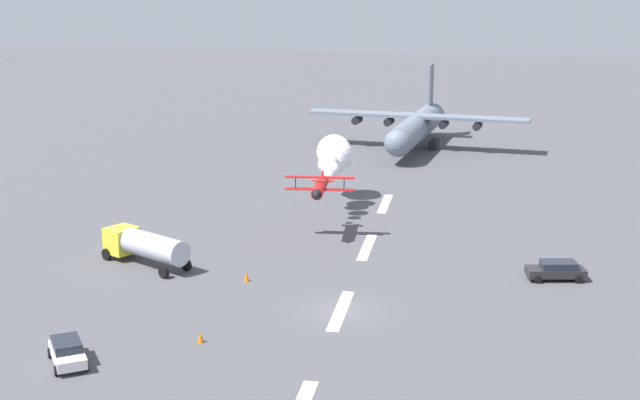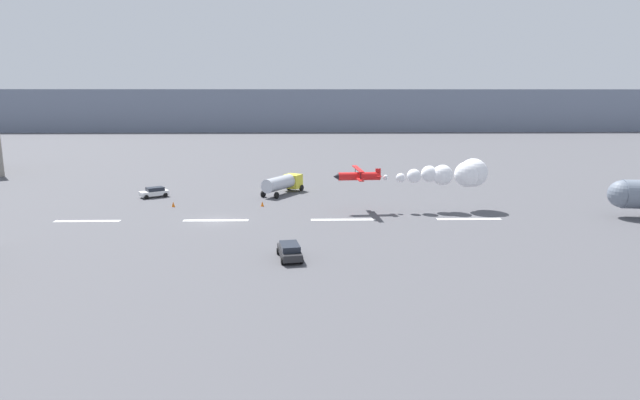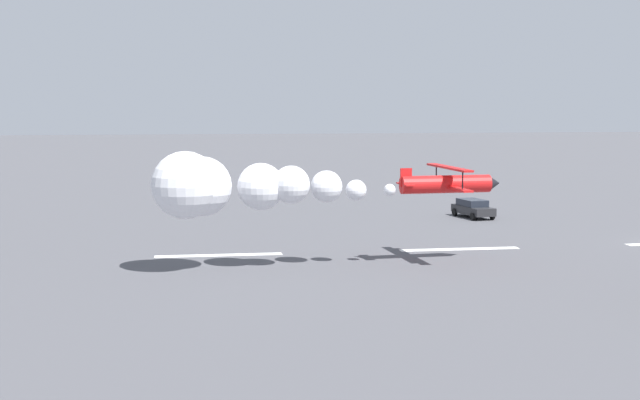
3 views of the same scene
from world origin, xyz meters
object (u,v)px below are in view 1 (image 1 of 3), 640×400
object	(u,v)px
followme_car_yellow	(557,270)
traffic_cone_far	(247,277)
traffic_cone_near	(201,337)
fuel_tanker_truck	(145,245)
cargo_transport_plane	(415,127)
airport_staff_sedan	(67,352)
stunt_biplane_red	(334,158)

from	to	relation	value
followme_car_yellow	traffic_cone_far	xyz separation A→B (m)	(-4.59, 24.16, -0.44)
traffic_cone_far	traffic_cone_near	bearing A→B (deg)	-179.73
fuel_tanker_truck	cargo_transport_plane	bearing A→B (deg)	-18.86
airport_staff_sedan	cargo_transport_plane	bearing A→B (deg)	-12.53
cargo_transport_plane	fuel_tanker_truck	world-z (taller)	cargo_transport_plane
fuel_tanker_truck	followme_car_yellow	world-z (taller)	fuel_tanker_truck
cargo_transport_plane	fuel_tanker_truck	xyz separation A→B (m)	(-54.48, 18.61, -1.46)
stunt_biplane_red	airport_staff_sedan	xyz separation A→B (m)	(-42.66, 9.97, -4.07)
stunt_biplane_red	fuel_tanker_truck	size ratio (longest dim) A/B	2.39
followme_car_yellow	traffic_cone_near	xyz separation A→B (m)	(-16.88, 24.11, -0.44)
followme_car_yellow	traffic_cone_far	distance (m)	24.60
cargo_transport_plane	traffic_cone_far	size ratio (longest dim) A/B	41.15
cargo_transport_plane	traffic_cone_far	distance (m)	57.74
traffic_cone_near	traffic_cone_far	bearing A→B (deg)	0.27
cargo_transport_plane	fuel_tanker_truck	distance (m)	57.59
followme_car_yellow	traffic_cone_near	size ratio (longest dim) A/B	6.43
airport_staff_sedan	traffic_cone_far	world-z (taller)	airport_staff_sedan
cargo_transport_plane	followme_car_yellow	world-z (taller)	cargo_transport_plane
cargo_transport_plane	fuel_tanker_truck	bearing A→B (deg)	161.14
followme_car_yellow	traffic_cone_far	size ratio (longest dim) A/B	6.43
fuel_tanker_truck	followme_car_yellow	size ratio (longest dim) A/B	1.80
fuel_tanker_truck	traffic_cone_far	distance (m)	9.73
fuel_tanker_truck	traffic_cone_near	size ratio (longest dim) A/B	11.60
airport_staff_sedan	traffic_cone_near	distance (m)	8.54
fuel_tanker_truck	followme_car_yellow	distance (m)	33.56
followme_car_yellow	airport_staff_sedan	size ratio (longest dim) A/B	1.09
cargo_transport_plane	traffic_cone_far	bearing A→B (deg)	170.73
cargo_transport_plane	followme_car_yellow	distance (m)	54.46
cargo_transport_plane	airport_staff_sedan	bearing A→B (deg)	167.47
stunt_biplane_red	cargo_transport_plane	bearing A→B (deg)	-11.67
stunt_biplane_red	traffic_cone_far	bearing A→B (deg)	173.68
cargo_transport_plane	airport_staff_sedan	distance (m)	75.66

